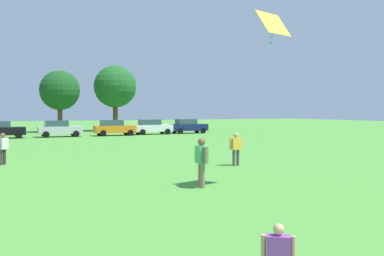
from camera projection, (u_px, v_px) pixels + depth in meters
name	position (u px, v px, depth m)	size (l,w,h in m)	color
ground_plane	(75.00, 149.00, 31.55)	(160.00, 160.00, 0.00)	#4C9338
child_kite_flyer	(278.00, 253.00, 6.59)	(0.45, 0.37, 1.10)	#8C7259
adult_bystander	(202.00, 158.00, 15.81)	(0.39, 0.84, 1.78)	#8C7259
bystander_near_trees	(3.00, 146.00, 22.34)	(0.55, 0.65, 1.61)	#3F3833
bystander_midfield	(236.00, 146.00, 21.98)	(0.78, 0.36, 1.64)	#4C4C51
kite	(273.00, 25.00, 15.66)	(1.50, 1.05, 1.17)	yellow
parked_car_black_0	(1.00, 130.00, 42.71)	(4.30, 2.02, 1.68)	black
parked_car_silver_1	(59.00, 129.00, 44.95)	(4.30, 2.02, 1.68)	silver
parked_car_orange_2	(114.00, 128.00, 47.14)	(4.30, 2.02, 1.68)	orange
parked_car_white_3	(152.00, 127.00, 49.54)	(4.30, 2.02, 1.68)	white
parked_car_navy_4	(188.00, 126.00, 51.83)	(4.30, 2.02, 1.68)	#141E4C
tree_right	(60.00, 91.00, 54.02)	(4.86, 4.86, 7.58)	brown
tree_far_right	(115.00, 87.00, 57.00)	(5.46, 5.46, 8.50)	brown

